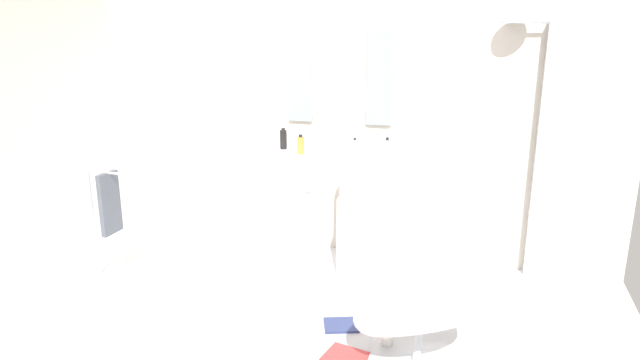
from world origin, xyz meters
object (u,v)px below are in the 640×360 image
pedestal_sink_right (367,213)px  soap_bottle_grey (387,149)px  magazine_red (347,358)px  lounge_chair (419,317)px  soap_bottle_amber (301,145)px  magazine_charcoal (408,346)px  towel_rack (107,206)px  shower_column (543,148)px  soap_bottle_black (283,139)px  coffee_mug (387,343)px  pedestal_sink_left (286,205)px  soap_bottle_white (355,148)px  magazine_navy (341,325)px

pedestal_sink_right → soap_bottle_grey: (0.16, -0.03, 0.55)m
magazine_red → lounge_chair: bearing=18.2°
lounge_chair → soap_bottle_amber: soap_bottle_amber is taller
lounge_chair → magazine_charcoal: lounge_chair is taller
pedestal_sink_right → towel_rack: 2.08m
soap_bottle_grey → soap_bottle_amber: bearing=-178.6°
shower_column → soap_bottle_amber: bearing=-168.6°
magazine_charcoal → soap_bottle_black: 2.04m
shower_column → soap_bottle_amber: (-1.88, -0.38, -0.02)m
towel_rack → coffee_mug: (2.33, -0.39, -0.57)m
pedestal_sink_left → lounge_chair: 1.84m
lounge_chair → soap_bottle_grey: soap_bottle_grey is taller
soap_bottle_amber → magazine_red: bearing=-60.1°
coffee_mug → soap_bottle_amber: (-0.95, 1.10, 1.00)m
towel_rack → soap_bottle_black: size_ratio=5.27×
lounge_chair → pedestal_sink_left: bearing=135.6°
towel_rack → coffee_mug: size_ratio=9.44×
pedestal_sink_left → coffee_mug: size_ratio=10.80×
magazine_red → soap_bottle_white: bearing=114.0°
soap_bottle_amber → lounge_chair: bearing=-47.0°
magazine_charcoal → towel_rack: bearing=169.0°
pedestal_sink_left → soap_bottle_white: 0.80m
shower_column → pedestal_sink_right: bearing=-165.7°
pedestal_sink_right → lounge_chair: 1.43m
pedestal_sink_left → magazine_red: pedestal_sink_left is taller
pedestal_sink_right → lounge_chair: bearing=-64.9°
towel_rack → soap_bottle_amber: soap_bottle_amber is taller
pedestal_sink_left → magazine_navy: bearing=-51.6°
lounge_chair → soap_bottle_amber: bearing=133.0°
pedestal_sink_right → towel_rack: size_ratio=1.14×
towel_rack → magazine_charcoal: size_ratio=4.23×
magazine_charcoal → pedestal_sink_left: bearing=135.2°
magazine_red → coffee_mug: 0.28m
magazine_charcoal → soap_bottle_amber: soap_bottle_amber is taller
magazine_charcoal → soap_bottle_white: 1.63m
soap_bottle_grey → towel_rack: bearing=-160.7°
pedestal_sink_right → soap_bottle_grey: soap_bottle_grey is taller
shower_column → magazine_red: size_ratio=7.53×
soap_bottle_white → magazine_navy: bearing=-80.6°
soap_bottle_amber → soap_bottle_grey: size_ratio=0.92×
soap_bottle_amber → shower_column: bearing=11.4°
shower_column → coffee_mug: 2.03m
shower_column → soap_bottle_black: size_ratio=11.37×
coffee_mug → soap_bottle_black: (-1.16, 1.25, 1.01)m
magazine_charcoal → magazine_navy: magazine_charcoal is taller
pedestal_sink_left → coffee_mug: (1.10, -1.15, -0.46)m
shower_column → magazine_red: (-1.14, -1.67, -1.05)m
soap_bottle_black → soap_bottle_amber: soap_bottle_black is taller
pedestal_sink_left → soap_bottle_white: (0.59, 0.00, 0.54)m
magazine_navy → magazine_red: bearing=-90.4°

